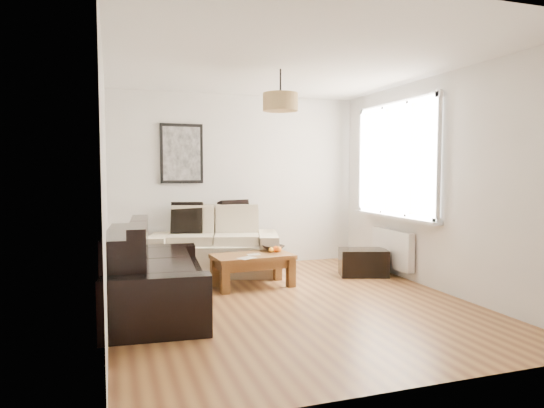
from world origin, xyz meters
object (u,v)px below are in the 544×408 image
object	(u,v)px
coffee_table	(253,271)
ottoman	(363,262)
loveseat_cream	(215,242)
sofa_leather	(155,270)

from	to	relation	value
coffee_table	ottoman	distance (m)	1.63
loveseat_cream	sofa_leather	size ratio (longest dim) A/B	0.91
coffee_table	ottoman	size ratio (longest dim) A/B	1.54
loveseat_cream	coffee_table	world-z (taller)	loveseat_cream
loveseat_cream	ottoman	world-z (taller)	loveseat_cream
sofa_leather	ottoman	distance (m)	3.00
ottoman	loveseat_cream	bearing A→B (deg)	156.34
ottoman	coffee_table	bearing A→B (deg)	-175.85
coffee_table	ottoman	xyz separation A→B (m)	(1.63, 0.12, -0.02)
loveseat_cream	coffee_table	xyz separation A→B (m)	(0.28, -0.96, -0.24)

